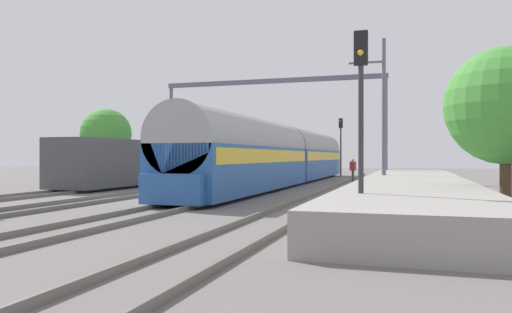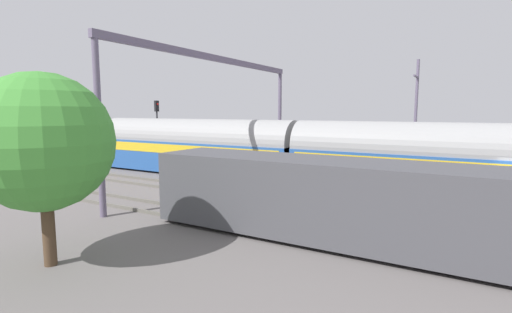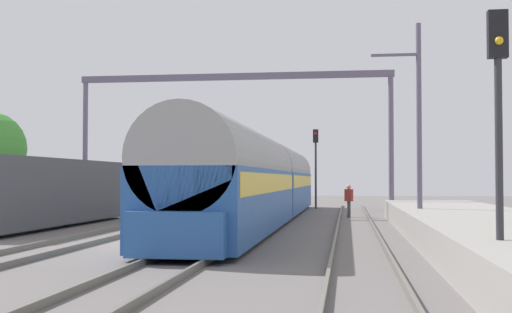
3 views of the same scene
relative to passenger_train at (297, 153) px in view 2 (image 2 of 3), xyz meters
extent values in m
cube|color=gray|center=(8.18, -9.54, -1.52)|extent=(4.40, 28.00, 0.90)
cube|color=#28569E|center=(0.00, -8.13, -0.71)|extent=(2.90, 16.00, 2.20)
cube|color=gold|center=(0.00, -8.13, -0.08)|extent=(2.93, 15.36, 0.64)
cylinder|color=#999999|center=(0.00, -8.13, 0.59)|extent=(2.84, 16.00, 2.84)
cube|color=#28569E|center=(0.00, 8.22, -0.71)|extent=(2.90, 16.00, 2.20)
cube|color=gold|center=(0.00, 8.22, -0.08)|extent=(2.93, 15.36, 0.64)
cylinder|color=#999999|center=(0.00, 8.22, 0.59)|extent=(2.84, 16.00, 2.84)
cube|color=#47474C|center=(-8.73, -4.88, -0.46)|extent=(2.80, 13.00, 2.70)
cube|color=black|center=(-8.73, -4.88, -1.76)|extent=(2.52, 11.96, 0.10)
cylinder|color=#3C3C3C|center=(4.12, 3.71, -1.55)|extent=(0.24, 0.24, 0.85)
cube|color=maroon|center=(4.12, 3.71, -0.80)|extent=(0.47, 0.40, 0.64)
sphere|color=tan|center=(4.12, 3.71, -0.36)|extent=(0.24, 0.24, 0.24)
cylinder|color=#2D2D33|center=(1.92, 13.55, 0.27)|extent=(0.14, 0.14, 4.49)
cube|color=black|center=(1.92, 13.55, 2.97)|extent=(0.36, 0.20, 0.90)
sphere|color=red|center=(1.92, 13.43, 3.12)|extent=(0.16, 0.16, 0.16)
cylinder|color=slate|center=(-10.73, 4.37, 1.78)|extent=(0.28, 0.28, 7.50)
cylinder|color=slate|center=(6.37, 4.37, 1.78)|extent=(0.28, 0.28, 7.50)
cube|color=slate|center=(-2.18, 4.37, 5.71)|extent=(17.50, 0.24, 0.36)
cylinder|color=slate|center=(6.77, -5.82, 2.03)|extent=(0.20, 0.20, 8.00)
cube|color=slate|center=(5.87, -5.82, 4.83)|extent=(1.80, 0.10, 0.10)
cylinder|color=#4C3826|center=(-14.92, 1.37, -0.88)|extent=(0.36, 0.36, 2.18)
sphere|color=#419035|center=(-14.92, 1.37, 1.69)|extent=(3.98, 3.98, 3.98)
camera|label=1|loc=(8.11, -32.15, -0.09)|focal=34.55mm
camera|label=2|loc=(-21.11, -9.23, 2.58)|focal=26.32mm
camera|label=3|loc=(4.04, -31.81, 0.07)|focal=46.81mm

